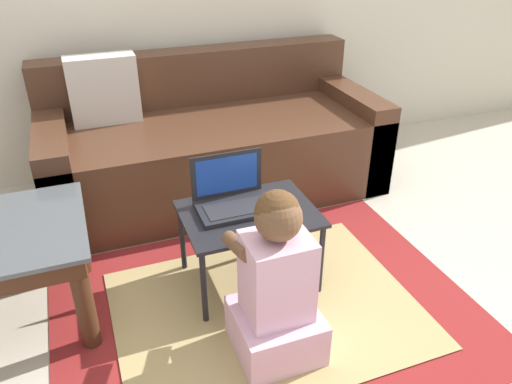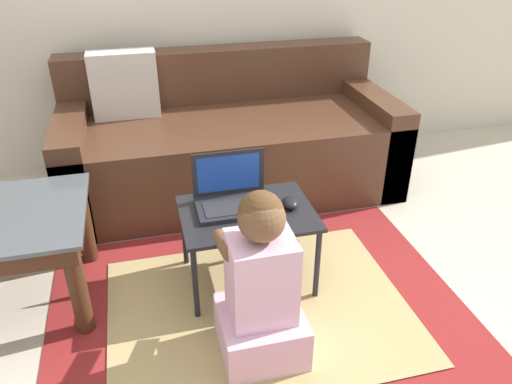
% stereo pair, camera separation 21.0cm
% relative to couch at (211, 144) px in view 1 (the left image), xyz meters
% --- Properties ---
extents(ground_plane, '(16.00, 16.00, 0.00)m').
position_rel_couch_xyz_m(ground_plane, '(0.00, -1.10, -0.28)').
color(ground_plane, beige).
extents(area_rug, '(1.71, 1.30, 0.01)m').
position_rel_couch_xyz_m(area_rug, '(-0.10, -1.12, -0.28)').
color(area_rug, maroon).
rests_on(area_rug, ground_plane).
extents(couch, '(1.87, 0.84, 0.81)m').
position_rel_couch_xyz_m(couch, '(0.00, 0.00, 0.00)').
color(couch, '#4C2D1E').
rests_on(couch, ground_plane).
extents(laptop_desk, '(0.56, 0.41, 0.36)m').
position_rel_couch_xyz_m(laptop_desk, '(-0.10, -0.91, 0.04)').
color(laptop_desk, black).
rests_on(laptop_desk, ground_plane).
extents(laptop, '(0.31, 0.21, 0.22)m').
position_rel_couch_xyz_m(laptop, '(-0.15, -0.85, 0.12)').
color(laptop, '#232328').
rests_on(laptop, laptop_desk).
extents(computer_mouse, '(0.07, 0.09, 0.04)m').
position_rel_couch_xyz_m(computer_mouse, '(0.09, -0.92, 0.10)').
color(computer_mouse, black).
rests_on(computer_mouse, laptop_desk).
extents(person_seated, '(0.30, 0.37, 0.68)m').
position_rel_couch_xyz_m(person_seated, '(-0.15, -1.32, 0.01)').
color(person_seated, '#E5B2CC').
rests_on(person_seated, ground_plane).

